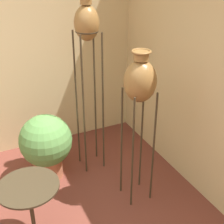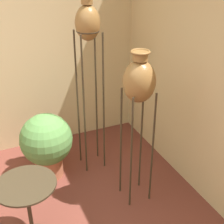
# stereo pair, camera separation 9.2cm
# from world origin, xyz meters

# --- Properties ---
(vase_stand_tall) EXTENTS (0.26, 0.26, 2.01)m
(vase_stand_tall) POSITION_xyz_m (1.25, 1.37, 1.66)
(vase_stand_tall) COLOR #382D1E
(vase_stand_tall) RESTS_ON ground_plane
(vase_stand_medium) EXTENTS (0.30, 0.30, 1.61)m
(vase_stand_medium) POSITION_xyz_m (1.47, 0.65, 1.30)
(vase_stand_medium) COLOR #382D1E
(vase_stand_medium) RESTS_ON ground_plane
(side_table) EXTENTS (0.52, 0.52, 0.64)m
(side_table) POSITION_xyz_m (0.35, 0.51, 0.47)
(side_table) COLOR #382D1E
(side_table) RESTS_ON ground_plane
(potted_plant) EXTENTS (0.59, 0.59, 0.79)m
(potted_plant) POSITION_xyz_m (0.71, 1.37, 0.45)
(potted_plant) COLOR #B26647
(potted_plant) RESTS_ON ground_plane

